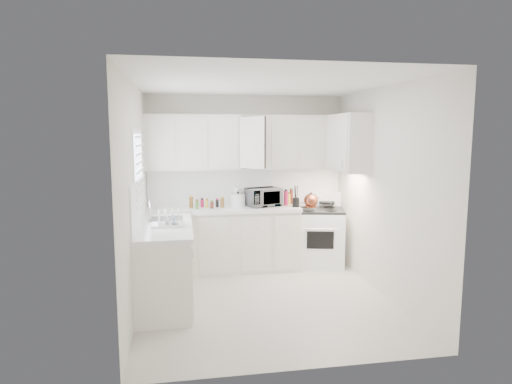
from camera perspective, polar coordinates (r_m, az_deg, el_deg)
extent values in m
plane|color=beige|center=(5.49, 1.26, -14.02)|extent=(3.20, 3.20, 0.00)
plane|color=white|center=(5.14, 1.35, 14.04)|extent=(3.20, 3.20, 0.00)
plane|color=silver|center=(6.72, -1.29, 1.43)|extent=(3.00, 0.00, 3.00)
plane|color=silver|center=(3.62, 6.12, -3.98)|extent=(3.00, 0.00, 3.00)
plane|color=silver|center=(5.09, -15.51, -0.85)|extent=(0.00, 3.20, 3.20)
plane|color=silver|center=(5.64, 16.45, -0.09)|extent=(0.00, 3.20, 3.20)
cube|color=silver|center=(6.42, -4.32, -2.26)|extent=(2.24, 0.64, 0.05)
cube|color=silver|center=(5.33, -11.83, -4.45)|extent=(0.64, 1.62, 0.05)
cube|color=white|center=(6.72, -1.27, 0.78)|extent=(2.98, 0.02, 0.55)
cube|color=white|center=(5.30, -15.16, -1.33)|extent=(0.02, 1.60, 0.55)
imported|color=gray|center=(6.51, 0.98, -0.41)|extent=(0.55, 0.42, 0.33)
cylinder|color=white|center=(6.61, -2.52, -0.56)|extent=(0.12, 0.12, 0.27)
cylinder|color=brown|center=(6.51, -8.47, -1.39)|extent=(0.06, 0.06, 0.13)
cylinder|color=#467F2A|center=(6.43, -7.78, -1.50)|extent=(0.06, 0.06, 0.13)
cylinder|color=#CC1B50|center=(6.52, -7.15, -1.36)|extent=(0.06, 0.06, 0.13)
cylinder|color=gold|center=(6.43, -6.44, -1.47)|extent=(0.06, 0.06, 0.13)
cylinder|color=#5E261A|center=(6.53, -5.83, -1.33)|extent=(0.06, 0.06, 0.13)
cylinder|color=black|center=(6.44, -5.11, -1.43)|extent=(0.06, 0.06, 0.13)
cylinder|color=brown|center=(6.54, -4.52, -1.29)|extent=(0.06, 0.06, 0.13)
cylinder|color=#CC1B50|center=(6.73, 3.79, -0.77)|extent=(0.06, 0.06, 0.19)
cylinder|color=gold|center=(6.68, 4.37, -0.84)|extent=(0.06, 0.06, 0.19)
cylinder|color=#5E261A|center=(6.75, 4.70, -0.75)|extent=(0.06, 0.06, 0.19)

